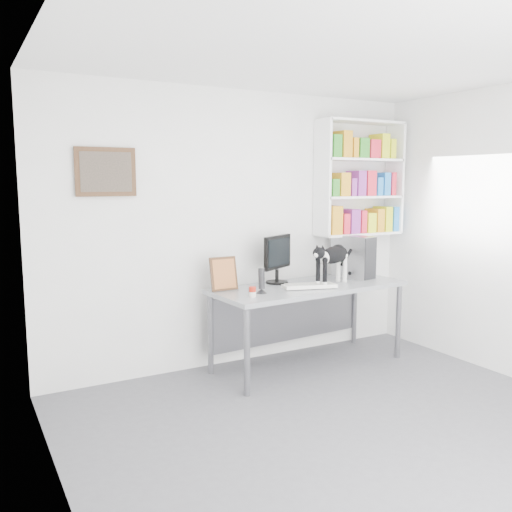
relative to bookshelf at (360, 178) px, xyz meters
name	(u,v)px	position (x,y,z in m)	size (l,w,h in m)	color
room	(375,252)	(-1.40, -1.85, -0.50)	(4.01, 4.01, 2.70)	#5A5A60
bookshelf	(360,178)	(0.00, 0.00, 0.00)	(1.03, 0.28, 1.24)	white
wall_art	(106,172)	(-2.70, 0.12, 0.05)	(0.52, 0.04, 0.42)	#4D3018
desk	(308,325)	(-0.88, -0.33, -1.44)	(1.95, 0.76, 0.81)	gray
monitor	(277,259)	(-1.10, -0.09, -0.79)	(0.46, 0.22, 0.49)	black
keyboard	(309,286)	(-0.95, -0.45, -1.02)	(0.50, 0.19, 0.04)	white
pc_tower	(353,256)	(-0.22, -0.19, -0.82)	(0.20, 0.44, 0.44)	#AEAEB3
speaker	(261,280)	(-1.47, -0.44, -0.92)	(0.10, 0.10, 0.24)	black
leaning_print	(224,273)	(-1.71, -0.15, -0.87)	(0.26, 0.10, 0.32)	#4D3018
soup_can	(252,292)	(-1.62, -0.54, -0.99)	(0.06, 0.06, 0.09)	#AA1C0E
cat	(333,265)	(-0.66, -0.42, -0.84)	(0.64, 0.17, 0.39)	black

